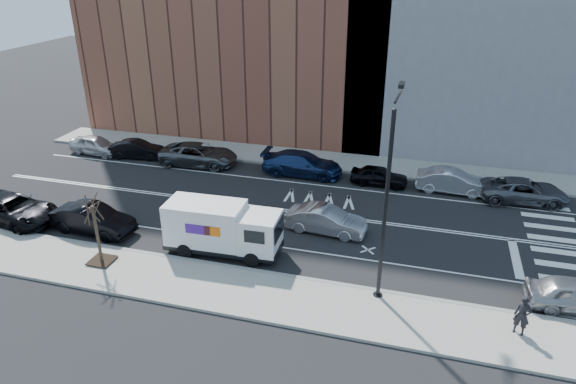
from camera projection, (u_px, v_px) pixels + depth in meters
The scene contains 21 objects.
ground at pixel (279, 210), 32.04m from camera, with size 120.00×120.00×0.00m, color black.
sidewalk_near at pixel (226, 289), 24.34m from camera, with size 44.00×3.60×0.15m, color gray.
sidewalk_far at pixel (312, 159), 39.68m from camera, with size 44.00×3.60×0.15m, color gray.
curb_near at pixel (239, 269), 25.90m from camera, with size 44.00×0.25×0.17m, color gray.
curb_far at pixel (306, 167), 38.11m from camera, with size 44.00×0.25×0.17m, color gray.
crosswalk at pixel (558, 246), 28.10m from camera, with size 3.00×14.00×0.01m, color white, non-canonical shape.
road_markings at pixel (279, 209), 32.04m from camera, with size 40.00×8.60×0.01m, color white, non-canonical shape.
streetlight at pixel (387, 195), 22.14m from camera, with size 0.44×4.02×9.34m.
street_tree at pixel (98, 240), 25.83m from camera, with size 1.20×1.20×3.75m.
fedex_van at pixel (222, 228), 26.89m from camera, with size 6.20×2.36×2.80m.
far_parked_a at pixel (96, 145), 40.63m from camera, with size 1.74×4.34×1.48m, color #B1B0B5.
far_parked_b at pixel (137, 149), 39.87m from camera, with size 1.46×4.18×1.38m, color black.
far_parked_c at pixel (198, 154), 38.53m from camera, with size 2.68×5.81×1.61m, color #4F5357.
far_parked_d at pixel (302, 164), 36.75m from camera, with size 2.34×5.77×1.67m, color navy.
far_parked_e at pixel (379, 176), 35.20m from camera, with size 1.57×3.89×1.33m, color black.
far_parked_f at pixel (452, 181), 34.09m from camera, with size 1.64×4.70×1.55m, color silver.
far_parked_g at pixel (524, 191), 32.77m from camera, with size 2.49×5.40×1.50m, color #515359.
driving_sedan at pixel (326, 220), 29.21m from camera, with size 1.60×4.58×1.51m, color #ADACB1.
near_parked_rear_a at pixel (93, 219), 29.15m from camera, with size 1.72×4.93×1.62m, color black.
near_parked_rear_b at pixel (13, 209), 30.33m from camera, with size 2.67×5.79×1.61m, color black.
pedestrian at pixel (522, 315), 21.06m from camera, with size 0.66×0.43×1.81m, color black.
Camera 1 is at (8.30, -27.33, 14.57)m, focal length 32.00 mm.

